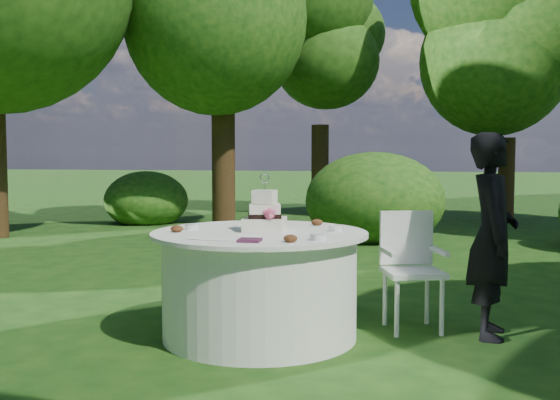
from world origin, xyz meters
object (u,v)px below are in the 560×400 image
object	(u,v)px
table	(260,284)
napkins	(250,240)
cake	(265,216)
chair	(410,261)
guest	(492,235)

from	to	relation	value
table	napkins	bearing A→B (deg)	-84.71
cake	chair	bearing A→B (deg)	21.79
table	cake	world-z (taller)	cake
guest	table	distance (m)	1.72
guest	cake	size ratio (longest dim) A/B	3.55
napkins	guest	bearing A→B (deg)	27.44
napkins	guest	distance (m)	1.81
napkins	guest	world-z (taller)	guest
napkins	chair	xyz separation A→B (m)	(1.03, 0.97, -0.26)
cake	chair	size ratio (longest dim) A/B	0.47
napkins	cake	xyz separation A→B (m)	(-0.02, 0.56, 0.10)
cake	guest	bearing A→B (deg)	9.70
chair	table	bearing A→B (deg)	-157.48
napkins	chair	bearing A→B (deg)	43.46
guest	cake	xyz separation A→B (m)	(-1.62, -0.28, 0.14)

